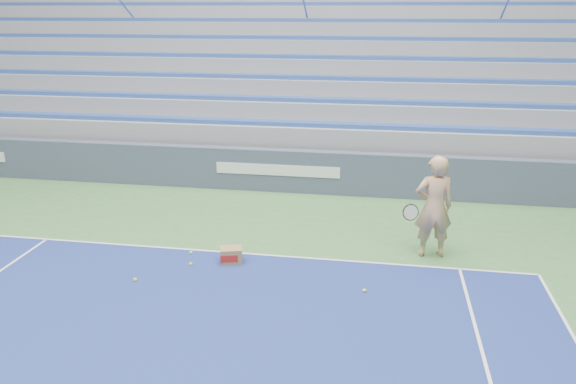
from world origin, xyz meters
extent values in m
cube|color=white|center=(0.00, 11.88, 0.01)|extent=(10.97, 0.05, 0.00)
cube|color=#3E475F|center=(0.00, 15.88, 0.55)|extent=(30.00, 0.30, 1.10)
cube|color=white|center=(0.00, 15.72, 0.60)|extent=(3.20, 0.02, 0.28)
cube|color=gray|center=(0.00, 20.43, 0.55)|extent=(30.00, 8.50, 1.10)
cube|color=gray|center=(0.00, 20.43, 1.35)|extent=(30.00, 8.50, 0.50)
cube|color=#2A4A99|center=(0.00, 16.56, 1.66)|extent=(29.60, 0.42, 0.11)
cube|color=gray|center=(0.00, 20.86, 1.85)|extent=(30.00, 7.65, 0.50)
cube|color=#2A4A99|center=(0.00, 17.41, 2.16)|extent=(29.60, 0.42, 0.11)
cube|color=gray|center=(0.00, 21.28, 2.35)|extent=(30.00, 6.80, 0.50)
cube|color=#2A4A99|center=(0.00, 18.26, 2.66)|extent=(29.60, 0.42, 0.11)
cube|color=gray|center=(0.00, 21.71, 2.85)|extent=(30.00, 5.95, 0.50)
cube|color=#2A4A99|center=(0.00, 19.11, 3.16)|extent=(29.60, 0.42, 0.11)
cube|color=gray|center=(0.00, 22.13, 3.35)|extent=(30.00, 5.10, 0.50)
cube|color=#2A4A99|center=(0.00, 19.96, 3.66)|extent=(29.60, 0.42, 0.11)
cube|color=gray|center=(0.00, 22.56, 3.85)|extent=(30.00, 4.25, 0.50)
cube|color=#2A4A99|center=(0.00, 20.81, 4.15)|extent=(29.60, 0.42, 0.11)
cube|color=gray|center=(0.00, 22.98, 4.35)|extent=(30.00, 3.40, 0.50)
cube|color=#2A4A99|center=(0.00, 21.66, 4.65)|extent=(29.60, 0.42, 0.11)
cube|color=gray|center=(0.00, 24.98, 3.65)|extent=(31.00, 0.40, 7.30)
cylinder|color=#365BBD|center=(-6.00, 20.43, 4.60)|extent=(0.05, 8.53, 5.04)
cylinder|color=#365BBD|center=(0.00, 20.43, 4.60)|extent=(0.05, 8.53, 5.04)
cylinder|color=#365BBD|center=(6.00, 20.43, 4.60)|extent=(0.05, 8.53, 5.04)
imported|color=tan|center=(3.62, 12.44, 0.99)|extent=(0.81, 0.61, 1.99)
cylinder|color=black|center=(3.27, 12.19, 0.95)|extent=(0.12, 0.27, 0.08)
cylinder|color=beige|center=(3.17, 11.91, 1.05)|extent=(0.29, 0.16, 0.28)
torus|color=black|center=(3.17, 11.91, 1.05)|extent=(0.31, 0.18, 0.30)
cube|color=olive|center=(-0.07, 11.47, 0.15)|extent=(0.47, 0.40, 0.30)
cube|color=#B21E19|center=(-0.07, 11.31, 0.15)|extent=(0.31, 0.10, 0.14)
sphere|color=#D3EB30|center=(-0.95, 11.70, 0.03)|extent=(0.07, 0.07, 0.07)
sphere|color=#D3EB30|center=(2.43, 10.72, 0.03)|extent=(0.07, 0.07, 0.07)
sphere|color=#D3EB30|center=(-1.53, 10.45, 0.03)|extent=(0.07, 0.07, 0.07)
sphere|color=#D3EB30|center=(-0.78, 11.22, 0.03)|extent=(0.07, 0.07, 0.07)
camera|label=1|loc=(2.58, 2.21, 4.57)|focal=35.00mm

